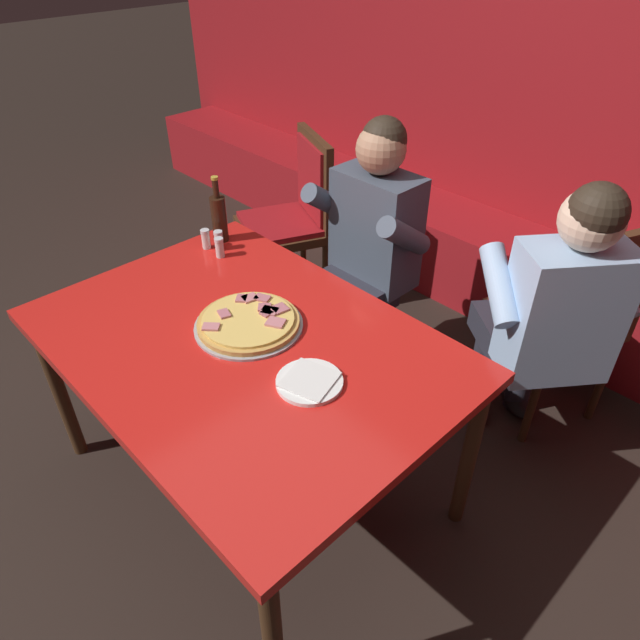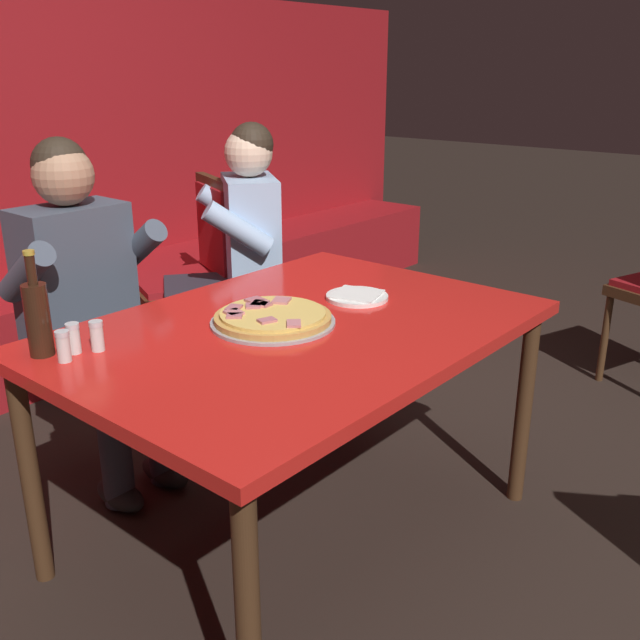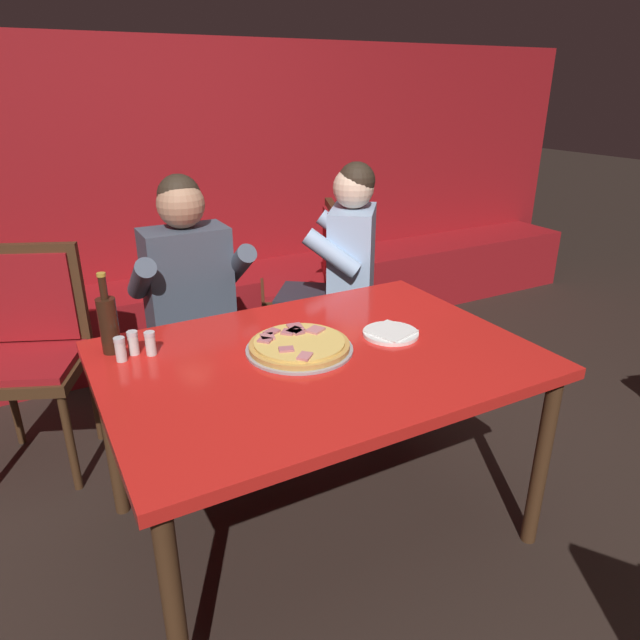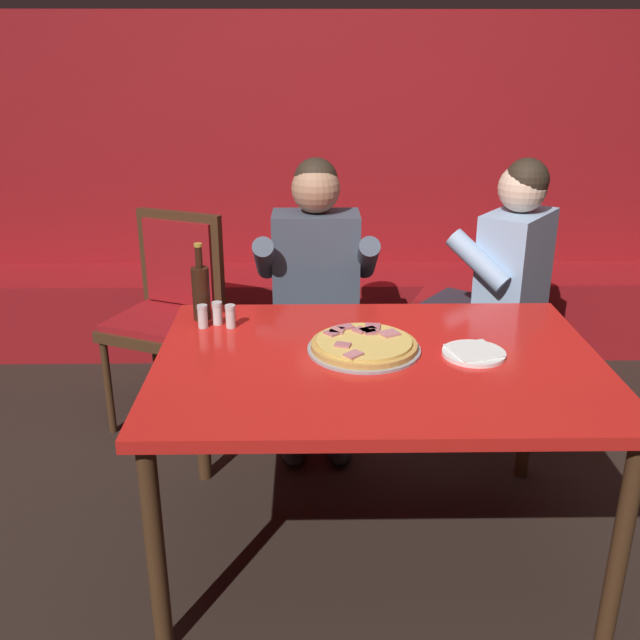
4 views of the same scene
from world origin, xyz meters
name	(u,v)px [view 4 (image 4 of 4)]	position (x,y,z in m)	size (l,w,h in m)	color
ground_plane	(373,546)	(0.00, 0.00, 0.00)	(24.00, 24.00, 0.00)	black
booth_wall_panel	(346,181)	(0.00, 2.18, 0.95)	(6.80, 0.16, 1.90)	maroon
booth_bench	(348,311)	(0.00, 1.86, 0.23)	(6.46, 0.48, 0.46)	maroon
main_dining_table	(378,377)	(0.00, 0.00, 0.69)	(1.47, 1.04, 0.76)	#422816
pizza	(364,345)	(-0.04, 0.06, 0.78)	(0.38, 0.38, 0.05)	#9E9EA3
plate_white_paper	(474,353)	(0.32, 0.01, 0.77)	(0.21, 0.21, 0.02)	white
beer_bottle	(201,291)	(-0.63, 0.37, 0.87)	(0.07, 0.07, 0.29)	black
shaker_parmesan	(203,317)	(-0.61, 0.28, 0.80)	(0.04, 0.04, 0.09)	silver
shaker_red_pepper_flakes	(217,314)	(-0.57, 0.31, 0.80)	(0.04, 0.04, 0.09)	silver
shaker_black_pepper	(231,317)	(-0.51, 0.28, 0.80)	(0.04, 0.04, 0.09)	silver
diner_seated_blue_shirt	(316,292)	(-0.20, 0.82, 0.71)	(0.53, 0.53, 1.27)	black
dining_chair_far_right	(170,303)	(-0.88, 1.02, 0.59)	(0.58, 0.58, 1.00)	#422816
dining_chair_by_booth	(479,287)	(0.62, 1.22, 0.59)	(0.57, 0.57, 1.01)	#422816
diner_standing_companion	(495,282)	(0.62, 0.95, 0.71)	(0.64, 0.63, 1.27)	black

